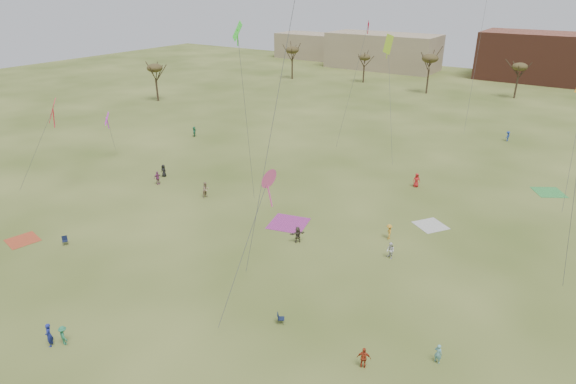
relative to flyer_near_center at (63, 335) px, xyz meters
The scene contains 25 objects.
ground 10.33m from the flyer_near_center, 59.70° to the left, with size 260.00×260.00×0.00m, color #354816.
flyer_near_center is the anchor object (origin of this frame).
flyer_near_right 0.96m from the flyer_near_center, 137.28° to the right, with size 0.67×0.44×1.83m, color navy.
spectator_fore_a 21.08m from the flyer_near_center, 27.51° to the left, with size 0.94×0.39×1.60m, color #B33B1E.
spectator_fore_b 26.31m from the flyer_near_center, 110.34° to the left, with size 0.92×0.72×1.90m, color #9F8165.
spectator_fore_c 22.35m from the flyer_near_center, 74.68° to the left, with size 1.56×0.50×1.68m, color brown.
flyer_mid_a 32.28m from the flyer_near_center, 124.71° to the left, with size 0.81×0.52×1.65m, color black.
flyer_mid_b 30.22m from the flyer_near_center, 64.21° to the left, with size 1.02×0.59×1.58m, color gold.
flyer_mid_c 26.10m from the flyer_near_center, 29.74° to the left, with size 0.54×0.36×1.48m, color #67A8AC.
spectator_mid_d 29.59m from the flyer_near_center, 125.05° to the left, with size 1.01×0.42×1.73m, color #8F3B76.
spectator_mid_e 27.96m from the flyer_near_center, 58.21° to the left, with size 0.79×0.62×1.63m, color silver.
flyer_far_a 50.47m from the flyer_near_center, 123.42° to the left, with size 1.54×0.49×1.66m, color #27774F.
flyer_far_b 43.08m from the flyer_near_center, 75.56° to the left, with size 0.87×0.57×1.78m, color red.
flyer_far_c 70.33m from the flyer_near_center, 76.53° to the left, with size 1.05×0.61×1.63m, color navy.
blanket_red 18.41m from the flyer_near_center, 159.12° to the left, with size 2.75×2.75×0.03m, color #B94425.
blanket_cream 36.01m from the flyer_near_center, 64.03° to the left, with size 2.90×2.90×0.03m, color beige.
blanket_plum 24.55m from the flyer_near_center, 83.12° to the left, with size 3.87×3.87×0.03m, color #9B2F81.
blanket_olive 55.07m from the flyer_near_center, 63.00° to the left, with size 3.30×3.30×0.03m, color green.
camp_chair_left 15.38m from the flyer_near_center, 146.64° to the left, with size 0.73×0.71×0.87m.
camp_chair_center 15.55m from the flyer_near_center, 42.12° to the left, with size 0.73×0.72×0.87m.
kites_aloft 39.68m from the flyer_near_center, 77.89° to the left, with size 68.01×63.89×27.87m.
tree_line 88.27m from the flyer_near_center, 88.47° to the left, with size 117.44×49.32×8.91m.
building_tan 127.50m from the flyer_near_center, 103.53° to the left, with size 32.00×14.00×10.00m, color #937F60.
building_brick 129.40m from the flyer_near_center, 85.48° to the left, with size 26.00×16.00×12.00m, color brown.
building_tan_west 143.94m from the flyer_near_center, 114.56° to the left, with size 20.00×12.00×8.00m, color #937F60.
Camera 1 is at (23.04, -22.56, 23.67)m, focal length 29.94 mm.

